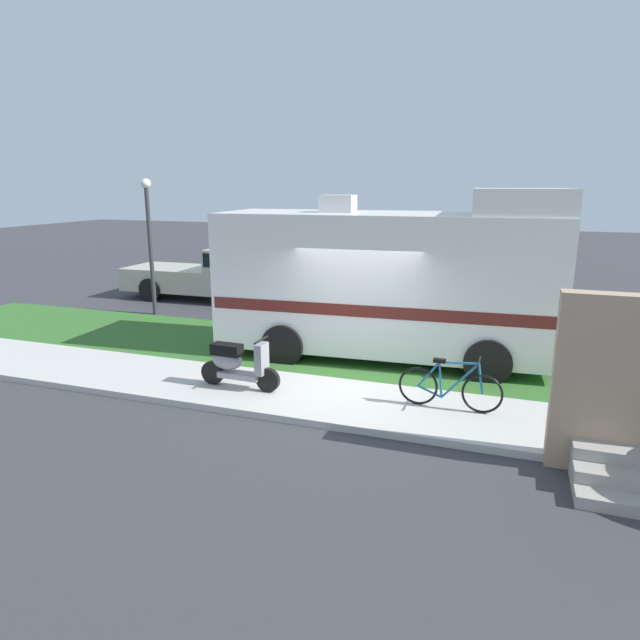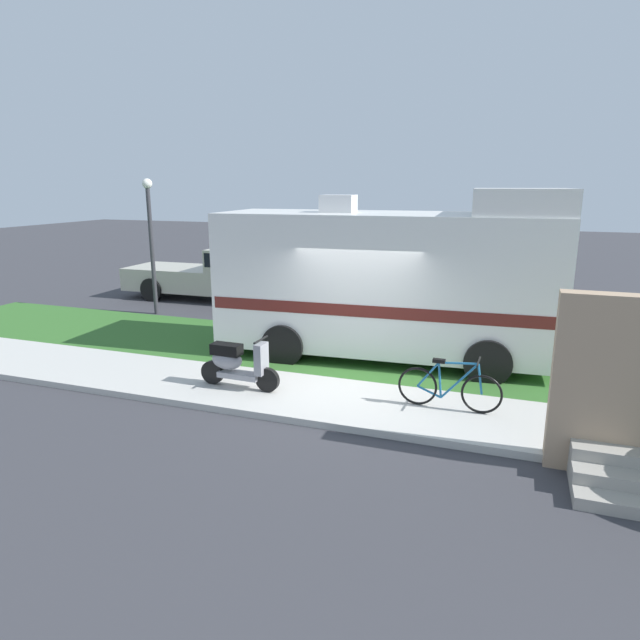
{
  "view_description": "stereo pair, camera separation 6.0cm",
  "coord_description": "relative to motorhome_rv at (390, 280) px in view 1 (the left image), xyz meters",
  "views": [
    {
      "loc": [
        2.79,
        -9.69,
        3.71
      ],
      "look_at": [
        -0.7,
        0.3,
        1.1
      ],
      "focal_mm": 30.86,
      "sensor_mm": 36.0,
      "label": 1
    },
    {
      "loc": [
        2.84,
        -9.67,
        3.71
      ],
      "look_at": [
        -0.7,
        0.3,
        1.1
      ],
      "focal_mm": 30.86,
      "sensor_mm": 36.0,
      "label": 2
    }
  ],
  "objects": [
    {
      "name": "grass_strip",
      "position": [
        -0.4,
        -0.2,
        -1.7
      ],
      "size": [
        24.0,
        3.4,
        0.08
      ],
      "color": "#336628",
      "rests_on": "ground"
    },
    {
      "name": "scooter",
      "position": [
        -2.14,
        -2.98,
        -1.16
      ],
      "size": [
        1.57,
        0.5,
        0.97
      ],
      "color": "black",
      "rests_on": "ground"
    },
    {
      "name": "pickup_truck_near",
      "position": [
        -6.37,
        4.39,
        -0.8
      ],
      "size": [
        5.75,
        2.16,
        1.73
      ],
      "color": "#B7B29E",
      "rests_on": "ground"
    },
    {
      "name": "porch_steps",
      "position": [
        4.03,
        -3.99,
        -0.77
      ],
      "size": [
        2.0,
        1.26,
        2.4
      ],
      "color": "#9E998E",
      "rests_on": "ground"
    },
    {
      "name": "sidewalk",
      "position": [
        -0.4,
        -2.9,
        -1.68
      ],
      "size": [
        24.0,
        2.0,
        0.12
      ],
      "color": "beige",
      "rests_on": "ground"
    },
    {
      "name": "street_lamp_post",
      "position": [
        -7.39,
        1.9,
        0.65
      ],
      "size": [
        0.28,
        0.28,
        3.88
      ],
      "color": "#333338",
      "rests_on": "ground"
    },
    {
      "name": "motorhome_rv",
      "position": [
        0.0,
        0.0,
        0.0
      ],
      "size": [
        7.15,
        2.83,
        3.64
      ],
      "color": "silver",
      "rests_on": "ground"
    },
    {
      "name": "ground_plane",
      "position": [
        -0.4,
        -1.7,
        -1.74
      ],
      "size": [
        80.0,
        80.0,
        0.0
      ],
      "primitive_type": "plane",
      "color": "#38383D"
    },
    {
      "name": "bicycle",
      "position": [
        1.61,
        -2.71,
        -1.25
      ],
      "size": [
        1.69,
        0.52,
        0.88
      ],
      "color": "black",
      "rests_on": "ground"
    }
  ]
}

